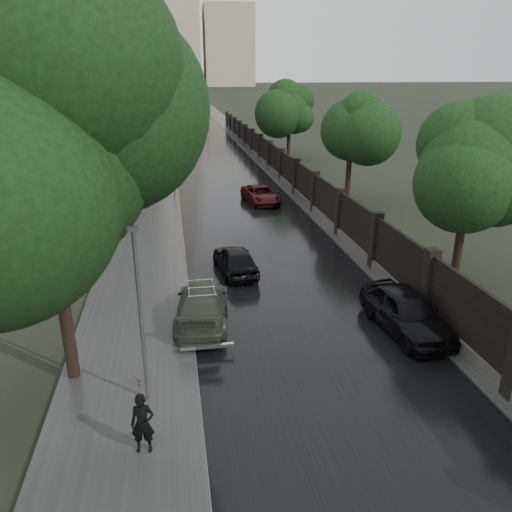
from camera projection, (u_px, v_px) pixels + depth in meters
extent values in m
plane|color=black|center=(353.00, 417.00, 13.26)|extent=(800.00, 800.00, 0.00)
cube|color=black|center=(179.00, 95.00, 188.85)|extent=(8.00, 420.00, 0.02)
cube|color=#2D2D2D|center=(163.00, 95.00, 187.88)|extent=(4.00, 420.00, 0.16)
cube|color=#2D2D2D|center=(194.00, 95.00, 189.70)|extent=(3.00, 420.00, 0.08)
cube|color=#383533|center=(277.00, 173.00, 43.47)|extent=(0.40, 75.00, 0.50)
cube|color=black|center=(277.00, 159.00, 43.03)|extent=(0.15, 75.00, 2.00)
cube|color=black|center=(227.00, 120.00, 78.20)|extent=(0.45, 0.45, 2.70)
cylinder|color=black|center=(58.00, 268.00, 13.60)|extent=(0.36, 0.36, 7.15)
sphere|color=black|center=(43.00, 163.00, 12.60)|extent=(5.44, 5.44, 5.44)
cylinder|color=black|center=(124.00, 149.00, 38.71)|extent=(0.36, 0.36, 5.85)
sphere|color=black|center=(121.00, 118.00, 37.90)|extent=(4.25, 4.25, 4.25)
cylinder|color=black|center=(463.00, 220.00, 20.86)|extent=(0.36, 0.36, 5.53)
sphere|color=black|center=(470.00, 168.00, 20.09)|extent=(4.08, 4.08, 4.08)
cylinder|color=black|center=(349.00, 163.00, 33.80)|extent=(0.36, 0.36, 5.53)
sphere|color=black|center=(351.00, 130.00, 33.03)|extent=(4.08, 4.08, 4.08)
cylinder|color=black|center=(289.00, 133.00, 50.44)|extent=(0.36, 0.36, 5.53)
sphere|color=black|center=(289.00, 110.00, 49.67)|extent=(4.08, 4.08, 4.08)
cylinder|color=#59595E|center=(141.00, 323.00, 12.93)|extent=(0.10, 0.10, 5.00)
cube|color=#59595E|center=(133.00, 229.00, 12.04)|extent=(0.25, 0.12, 0.12)
cylinder|color=#59595E|center=(174.00, 179.00, 35.17)|extent=(0.12, 0.12, 3.00)
imported|color=#59595E|center=(172.00, 150.00, 34.47)|extent=(0.16, 0.20, 1.00)
sphere|color=#FF0C0C|center=(172.00, 152.00, 34.38)|extent=(0.14, 0.14, 0.14)
cube|color=black|center=(40.00, 58.00, 55.02)|extent=(24.00, 18.00, 20.00)
cube|color=tan|center=(114.00, 45.00, 277.83)|extent=(28.00, 22.00, 44.00)
cube|color=tan|center=(228.00, 46.00, 287.84)|extent=(28.00, 22.00, 44.00)
cube|color=tan|center=(172.00, 30.00, 280.05)|extent=(30.00, 30.00, 60.00)
imported|color=#3B4134|center=(202.00, 305.00, 18.10)|extent=(2.36, 4.67, 1.30)
imported|color=black|center=(235.00, 259.00, 22.51)|extent=(1.93, 3.89, 1.27)
imported|color=black|center=(406.00, 311.00, 17.40)|extent=(2.18, 4.56, 1.50)
imported|color=black|center=(261.00, 194.00, 34.54)|extent=(2.49, 4.48, 1.19)
imported|color=black|center=(143.00, 424.00, 11.60)|extent=(0.58, 0.41, 1.52)
imported|color=black|center=(138.00, 379.00, 11.18)|extent=(0.96, 0.98, 0.81)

